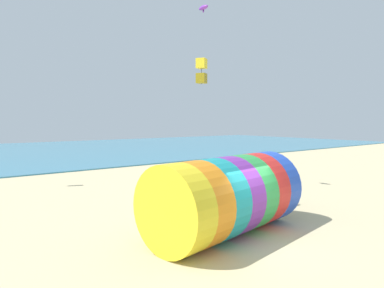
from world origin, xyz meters
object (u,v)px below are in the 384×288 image
object	(u,v)px
giant_inflatable_tube	(226,196)
kite_purple_parafoil	(203,8)
cooler_box	(273,210)
kite_handler	(275,188)
kite_yellow_box	(202,71)

from	to	relation	value
giant_inflatable_tube	kite_purple_parafoil	xyz separation A→B (m)	(4.26, 6.48, 9.12)
kite_purple_parafoil	cooler_box	size ratio (longest dim) A/B	1.49
giant_inflatable_tube	kite_handler	size ratio (longest dim) A/B	3.78
kite_yellow_box	cooler_box	bearing A→B (deg)	-105.28
kite_yellow_box	cooler_box	xyz separation A→B (m)	(-2.05, -7.51, -7.12)
kite_purple_parafoil	cooler_box	world-z (taller)	kite_purple_parafoil
giant_inflatable_tube	cooler_box	bearing A→B (deg)	12.00
kite_handler	kite_purple_parafoil	distance (m)	10.86
giant_inflatable_tube	kite_yellow_box	world-z (taller)	kite_yellow_box
giant_inflatable_tube	kite_yellow_box	size ratio (longest dim) A/B	3.88
kite_purple_parafoil	kite_yellow_box	bearing A→B (deg)	53.21
giant_inflatable_tube	kite_purple_parafoil	size ratio (longest dim) A/B	8.39
kite_yellow_box	giant_inflatable_tube	bearing A→B (deg)	-124.13
kite_yellow_box	kite_handler	bearing A→B (deg)	-97.95
giant_inflatable_tube	cooler_box	size ratio (longest dim) A/B	12.49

